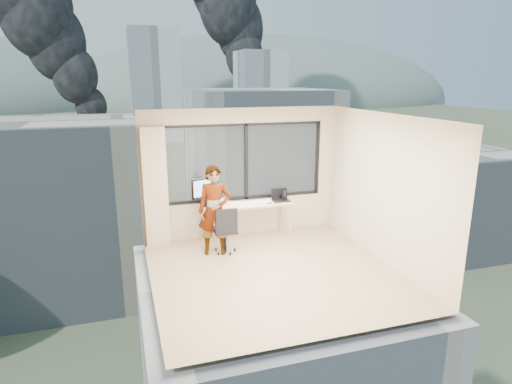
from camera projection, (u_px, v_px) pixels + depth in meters
name	position (u px, v px, depth m)	size (l,w,h in m)	color
floor	(274.00, 273.00, 7.29)	(4.00, 4.00, 0.01)	tan
ceiling	(276.00, 116.00, 6.63)	(4.00, 4.00, 0.01)	white
wall_front	(332.00, 242.00, 5.11)	(4.00, 0.01, 2.60)	beige
wall_left	(146.00, 209.00, 6.38)	(0.01, 4.00, 2.60)	beige
wall_right	(383.00, 189.00, 7.54)	(0.01, 4.00, 2.60)	beige
window_wall	(244.00, 162.00, 8.76)	(3.30, 0.16, 1.55)	black
curtain	(155.00, 188.00, 8.23)	(0.45, 0.14, 2.30)	beige
desk	(246.00, 221.00, 8.72)	(1.80, 0.60, 0.75)	tan
chair	(225.00, 229.00, 8.04)	(0.47, 0.47, 0.92)	black
person	(215.00, 211.00, 7.91)	(0.60, 0.40, 1.65)	#2D2D33
monitor	(205.00, 192.00, 8.40)	(0.57, 0.12, 0.57)	black
game_console	(221.00, 201.00, 8.71)	(0.28, 0.24, 0.07)	white
laptop	(281.00, 196.00, 8.77)	(0.34, 0.36, 0.22)	black
cellphone	(269.00, 203.00, 8.64)	(0.10, 0.05, 0.01)	black
pen_cup	(284.00, 198.00, 8.82)	(0.09, 0.09, 0.11)	black
handbag	(280.00, 193.00, 9.04)	(0.27, 0.14, 0.21)	#0B4546
exterior_ground	(129.00, 141.00, 121.58)	(400.00, 400.00, 0.04)	#515B3D
near_bldg_a	(36.00, 211.00, 34.15)	(16.00, 12.00, 14.00)	beige
near_bldg_b	(259.00, 165.00, 47.35)	(14.00, 13.00, 16.00)	white
near_bldg_c	(458.00, 202.00, 44.10)	(12.00, 10.00, 10.00)	beige
far_tower_b	(155.00, 86.00, 120.08)	(13.00, 13.00, 30.00)	silver
far_tower_c	(260.00, 90.00, 149.75)	(15.00, 15.00, 26.00)	silver
hill_b	(256.00, 101.00, 335.07)	(300.00, 220.00, 96.00)	slate
tree_b	(236.00, 285.00, 27.47)	(7.60, 7.60, 9.00)	#214A18
tree_c	(333.00, 181.00, 52.86)	(8.40, 8.40, 10.00)	#214A18
smoke_plume_b	(261.00, 16.00, 173.20)	(30.00, 18.00, 70.00)	black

